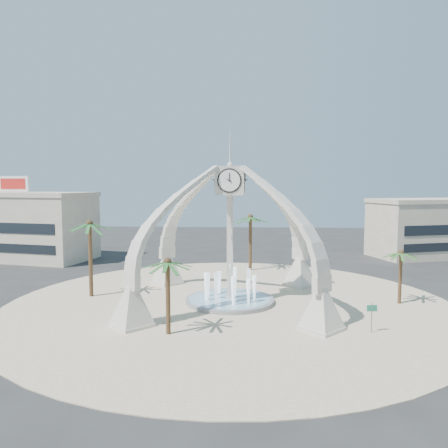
# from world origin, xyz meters

# --- Properties ---
(ground) EXTENTS (140.00, 140.00, 0.00)m
(ground) POSITION_xyz_m (0.00, 0.00, 0.00)
(ground) COLOR #282828
(ground) RESTS_ON ground
(plaza) EXTENTS (40.00, 40.00, 0.06)m
(plaza) POSITION_xyz_m (0.00, 0.00, 0.03)
(plaza) COLOR beige
(plaza) RESTS_ON ground
(clock_tower) EXTENTS (17.94, 17.94, 16.30)m
(clock_tower) POSITION_xyz_m (-0.00, -0.00, 6.49)
(clock_tower) COLOR beige
(clock_tower) RESTS_ON ground
(fountain) EXTENTS (8.00, 8.00, 3.62)m
(fountain) POSITION_xyz_m (0.00, 0.00, 0.29)
(fountain) COLOR gray
(fountain) RESTS_ON ground
(building_nw) EXTENTS (23.75, 13.73, 11.90)m
(building_nw) POSITION_xyz_m (-32.00, 22.00, 4.83)
(building_nw) COLOR beige
(building_nw) RESTS_ON ground
(building_ne) EXTENTS (21.87, 14.17, 8.60)m
(building_ne) POSITION_xyz_m (30.00, 28.00, 4.31)
(building_ne) COLOR beige
(building_ne) RESTS_ON ground
(palm_east) EXTENTS (4.15, 4.15, 5.30)m
(palm_east) POSITION_xyz_m (15.25, 0.59, 4.61)
(palm_east) COLOR brown
(palm_east) RESTS_ON ground
(palm_west) EXTENTS (4.22, 4.22, 7.83)m
(palm_west) POSITION_xyz_m (-13.35, 1.41, 6.94)
(palm_west) COLOR brown
(palm_west) RESTS_ON ground
(palm_north) EXTENTS (5.51, 5.51, 7.53)m
(palm_north) POSITION_xyz_m (1.83, 15.08, 6.63)
(palm_north) COLOR brown
(palm_north) RESTS_ON ground
(palm_south) EXTENTS (4.21, 4.21, 5.96)m
(palm_south) POSITION_xyz_m (-4.01, -8.63, 5.22)
(palm_south) COLOR brown
(palm_south) RESTS_ON ground
(street_sign) EXTENTS (0.81, 0.11, 2.21)m
(street_sign) POSITION_xyz_m (10.58, -7.48, 1.58)
(street_sign) COLOR slate
(street_sign) RESTS_ON ground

